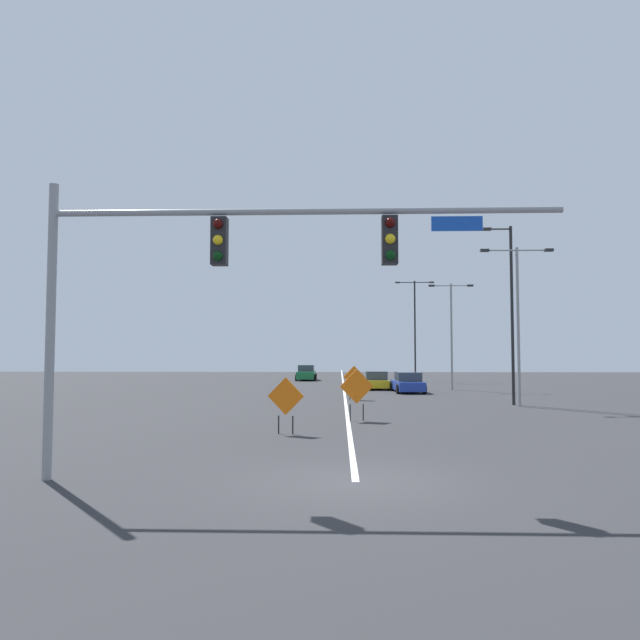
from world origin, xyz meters
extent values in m
plane|color=#2D2D30|center=(0.00, 0.00, 0.00)|extent=(142.36, 142.36, 0.00)
cube|color=white|center=(0.00, 39.54, 0.00)|extent=(0.16, 79.09, 0.01)
cylinder|color=gray|center=(-6.65, 0.00, 3.23)|extent=(0.20, 0.20, 6.46)
cylinder|color=gray|center=(-1.10, 0.00, 5.80)|extent=(11.10, 0.14, 0.14)
cube|color=black|center=(-2.95, 0.00, 5.16)|extent=(0.34, 0.32, 1.05)
sphere|color=#3A0503|center=(-2.95, -0.17, 5.51)|extent=(0.22, 0.22, 0.22)
sphere|color=yellow|center=(-2.95, -0.17, 5.16)|extent=(0.22, 0.22, 0.22)
sphere|color=black|center=(-2.95, -0.17, 4.81)|extent=(0.22, 0.22, 0.22)
cube|color=black|center=(0.75, 0.00, 5.16)|extent=(0.34, 0.32, 1.05)
sphere|color=#3A0503|center=(0.75, -0.17, 5.51)|extent=(0.22, 0.22, 0.22)
sphere|color=yellow|center=(0.75, -0.17, 5.16)|extent=(0.22, 0.22, 0.22)
sphere|color=black|center=(0.75, -0.17, 4.81)|extent=(0.22, 0.22, 0.22)
cube|color=#1447B7|center=(2.20, 0.00, 5.51)|extent=(1.10, 0.03, 0.32)
cylinder|color=gray|center=(8.83, 17.67, 4.09)|extent=(0.16, 0.16, 8.18)
cylinder|color=gray|center=(8.01, 17.67, 8.03)|extent=(1.64, 0.08, 0.08)
cube|color=#262628|center=(7.19, 17.67, 8.03)|extent=(0.44, 0.24, 0.14)
cylinder|color=gray|center=(9.65, 17.67, 8.03)|extent=(1.64, 0.08, 0.08)
cube|color=#262628|center=(10.47, 17.67, 8.03)|extent=(0.44, 0.24, 0.14)
cylinder|color=black|center=(7.05, 44.66, 4.89)|extent=(0.16, 0.16, 9.79)
cylinder|color=black|center=(6.22, 44.66, 9.64)|extent=(1.67, 0.08, 0.08)
cube|color=#262628|center=(5.38, 44.66, 9.64)|extent=(0.44, 0.24, 0.14)
cylinder|color=black|center=(7.89, 44.66, 9.64)|extent=(1.67, 0.08, 0.08)
cube|color=#262628|center=(8.72, 44.66, 9.64)|extent=(0.44, 0.24, 0.14)
cylinder|color=gray|center=(8.03, 31.29, 3.96)|extent=(0.16, 0.16, 7.92)
cylinder|color=gray|center=(7.31, 31.29, 7.77)|extent=(1.44, 0.08, 0.08)
cube|color=#262628|center=(6.59, 31.29, 7.77)|extent=(0.44, 0.24, 0.14)
cylinder|color=gray|center=(8.75, 31.29, 7.77)|extent=(1.44, 0.08, 0.08)
cube|color=#262628|center=(9.47, 31.29, 7.77)|extent=(0.44, 0.24, 0.14)
cylinder|color=black|center=(8.81, 18.58, 4.74)|extent=(0.16, 0.16, 9.48)
cylinder|color=black|center=(8.18, 18.58, 9.33)|extent=(1.25, 0.08, 0.08)
cube|color=#262628|center=(7.55, 18.58, 9.33)|extent=(0.44, 0.24, 0.14)
cube|color=orange|center=(0.35, 11.19, 1.38)|extent=(1.37, 0.34, 1.39)
cylinder|color=black|center=(0.09, 11.13, 0.33)|extent=(0.05, 0.05, 0.66)
cylinder|color=black|center=(0.62, 11.25, 0.33)|extent=(0.05, 0.05, 0.66)
cube|color=orange|center=(0.51, 21.73, 1.33)|extent=(1.27, 0.24, 1.28)
cylinder|color=black|center=(0.27, 21.69, 0.34)|extent=(0.05, 0.05, 0.68)
cylinder|color=black|center=(0.76, 21.77, 0.34)|extent=(0.05, 0.05, 0.68)
cube|color=orange|center=(-2.16, 7.26, 1.27)|extent=(1.26, 0.26, 1.27)
cylinder|color=black|center=(-2.40, 7.30, 0.31)|extent=(0.05, 0.05, 0.61)
cylinder|color=black|center=(-1.91, 7.21, 0.31)|extent=(0.05, 0.05, 0.61)
cube|color=#196B38|center=(-3.64, 45.73, 0.52)|extent=(1.76, 4.21, 0.72)
cube|color=#333D47|center=(-3.64, 45.95, 1.20)|extent=(1.57, 2.07, 0.64)
cylinder|color=black|center=(-4.52, 44.27, 0.32)|extent=(0.22, 0.64, 0.64)
cylinder|color=black|center=(-2.79, 44.26, 0.32)|extent=(0.22, 0.64, 0.64)
cylinder|color=black|center=(-4.50, 47.21, 0.32)|extent=(0.22, 0.64, 0.64)
cylinder|color=black|center=(-2.77, 47.20, 0.32)|extent=(0.22, 0.64, 0.64)
cube|color=gold|center=(2.45, 32.14, 0.44)|extent=(1.86, 4.63, 0.56)
cube|color=#333D47|center=(2.45, 31.91, 1.04)|extent=(1.64, 2.65, 0.64)
cylinder|color=black|center=(3.37, 33.73, 0.32)|extent=(0.23, 0.64, 0.64)
cylinder|color=black|center=(1.61, 33.76, 0.32)|extent=(0.23, 0.64, 0.64)
cylinder|color=black|center=(3.30, 30.51, 0.32)|extent=(0.23, 0.64, 0.64)
cylinder|color=black|center=(1.54, 30.55, 0.32)|extent=(0.23, 0.64, 0.64)
cube|color=#1E389E|center=(4.39, 28.29, 0.47)|extent=(1.96, 4.49, 0.62)
cube|color=#333D47|center=(4.40, 28.07, 1.10)|extent=(1.68, 2.20, 0.63)
cylinder|color=black|center=(5.21, 29.87, 0.32)|extent=(0.25, 0.65, 0.64)
cylinder|color=black|center=(3.44, 29.80, 0.32)|extent=(0.25, 0.65, 0.64)
cylinder|color=black|center=(5.34, 26.78, 0.32)|extent=(0.25, 0.65, 0.64)
cylinder|color=black|center=(3.57, 26.70, 0.32)|extent=(0.25, 0.65, 0.64)
camera|label=1|loc=(-0.34, -12.53, 2.73)|focal=32.78mm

